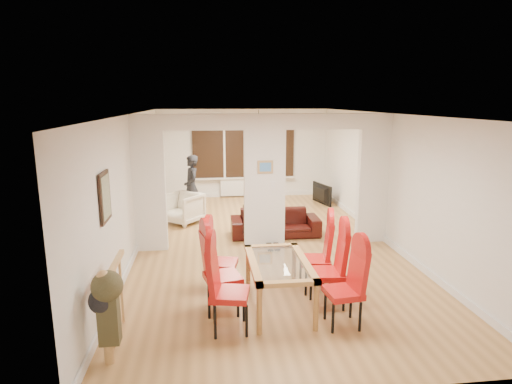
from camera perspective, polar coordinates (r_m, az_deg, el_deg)
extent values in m
cube|color=#B28148|center=(8.67, 1.11, -7.06)|extent=(5.00, 9.00, 0.01)
cube|color=white|center=(8.33, 1.14, 1.42)|extent=(5.00, 0.18, 2.60)
cube|color=black|center=(12.67, -1.66, 6.02)|extent=(3.00, 0.08, 1.80)
cube|color=white|center=(12.81, -1.61, 0.66)|extent=(1.40, 0.08, 0.50)
sphere|color=orange|center=(11.52, 0.35, 8.66)|extent=(0.36, 0.36, 0.36)
cube|color=gray|center=(5.99, -19.50, -0.62)|extent=(0.04, 0.52, 0.67)
cube|color=#4C8CD8|center=(8.18, 1.25, 3.35)|extent=(0.30, 0.03, 0.25)
imported|color=black|center=(9.19, 2.56, -4.14)|extent=(1.89, 0.76, 0.55)
imported|color=beige|center=(10.22, -9.73, -2.14)|extent=(1.09, 1.10, 0.72)
imported|color=black|center=(10.46, -8.57, 0.62)|extent=(0.64, 0.50, 1.57)
imported|color=black|center=(12.09, 8.37, -0.26)|extent=(0.97, 0.37, 0.56)
cylinder|color=#143F19|center=(10.61, -0.09, -1.36)|extent=(0.07, 0.07, 0.28)
imported|color=#321E11|center=(10.85, 0.26, -1.66)|extent=(0.24, 0.24, 0.06)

